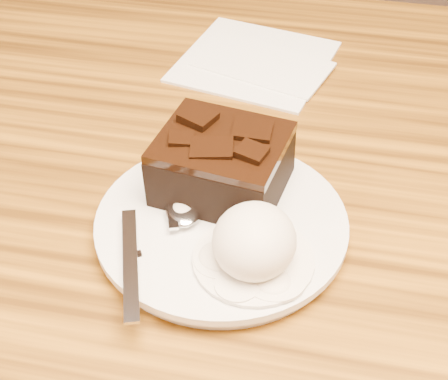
% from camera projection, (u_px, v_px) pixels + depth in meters
% --- Properties ---
extents(plate, '(0.21, 0.21, 0.02)m').
position_uv_depth(plate, '(221.00, 227.00, 0.55)').
color(plate, silver).
rests_on(plate, dining_table).
extents(brownie, '(0.11, 0.10, 0.05)m').
position_uv_depth(brownie, '(222.00, 167.00, 0.56)').
color(brownie, black).
rests_on(brownie, plate).
extents(ice_cream_scoop, '(0.06, 0.07, 0.05)m').
position_uv_depth(ice_cream_scoop, '(254.00, 241.00, 0.50)').
color(ice_cream_scoop, white).
rests_on(ice_cream_scoop, plate).
extents(melt_puddle, '(0.09, 0.09, 0.00)m').
position_uv_depth(melt_puddle, '(253.00, 260.00, 0.51)').
color(melt_puddle, white).
rests_on(melt_puddle, plate).
extents(spoon, '(0.08, 0.17, 0.01)m').
position_uv_depth(spoon, '(183.00, 211.00, 0.55)').
color(spoon, silver).
rests_on(spoon, plate).
extents(napkin, '(0.19, 0.19, 0.01)m').
position_uv_depth(napkin, '(255.00, 60.00, 0.76)').
color(napkin, white).
rests_on(napkin, dining_table).
extents(crumb_a, '(0.01, 0.01, 0.00)m').
position_uv_depth(crumb_a, '(284.00, 275.00, 0.50)').
color(crumb_a, black).
rests_on(crumb_a, plate).
extents(crumb_b, '(0.01, 0.01, 0.00)m').
position_uv_depth(crumb_b, '(245.00, 214.00, 0.55)').
color(crumb_b, black).
rests_on(crumb_b, plate).
extents(crumb_c, '(0.01, 0.01, 0.00)m').
position_uv_depth(crumb_c, '(138.00, 254.00, 0.52)').
color(crumb_c, black).
rests_on(crumb_c, plate).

